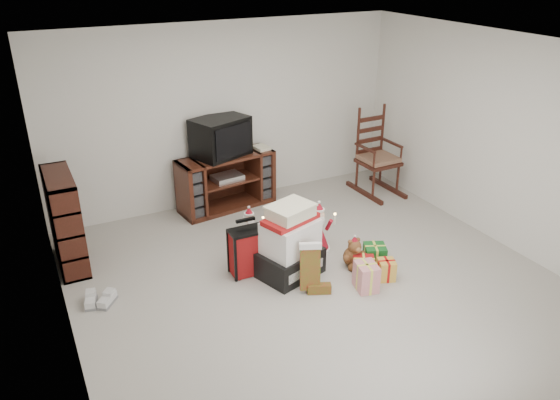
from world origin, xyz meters
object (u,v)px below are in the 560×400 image
at_px(red_suitcase, 250,251).
at_px(teddy_bear, 353,254).
at_px(tv_stand, 226,182).
at_px(gift_pile, 290,246).
at_px(rocking_chair, 375,162).
at_px(mrs_claus_figurine, 250,233).
at_px(santa_figurine, 318,232).
at_px(sneaker_pair, 99,300).
at_px(crt_television, 221,137).
at_px(gift_cluster, 377,267).
at_px(bookshelf, 65,222).

relative_size(red_suitcase, teddy_bear, 1.87).
relative_size(tv_stand, gift_pile, 1.67).
bearing_deg(rocking_chair, teddy_bear, -133.50).
distance_m(rocking_chair, teddy_bear, 2.25).
height_order(rocking_chair, mrs_claus_figurine, rocking_chair).
bearing_deg(teddy_bear, santa_figurine, 110.12).
relative_size(tv_stand, santa_figurine, 2.19).
bearing_deg(rocking_chair, sneaker_pair, -166.86).
bearing_deg(sneaker_pair, crt_television, 62.03).
bearing_deg(santa_figurine, gift_cluster, -70.29).
xyz_separation_m(teddy_bear, mrs_claus_figurine, (-0.90, 0.88, 0.06)).
relative_size(rocking_chair, gift_pile, 1.57).
distance_m(mrs_claus_figurine, crt_television, 1.51).
relative_size(rocking_chair, gift_cluster, 1.73).
relative_size(gift_cluster, crt_television, 0.90).
height_order(santa_figurine, gift_cluster, santa_figurine).
distance_m(gift_pile, red_suitcase, 0.46).
bearing_deg(gift_pile, rocking_chair, 16.22).
xyz_separation_m(tv_stand, crt_television, (-0.04, 0.03, 0.65)).
distance_m(mrs_claus_figurine, gift_cluster, 1.57).
bearing_deg(red_suitcase, gift_cluster, -28.69).
height_order(teddy_bear, gift_cluster, teddy_bear).
xyz_separation_m(red_suitcase, teddy_bear, (1.12, -0.39, -0.13)).
relative_size(tv_stand, mrs_claus_figurine, 2.49).
height_order(sneaker_pair, crt_television, crt_television).
xyz_separation_m(red_suitcase, gift_cluster, (1.23, -0.71, -0.16)).
bearing_deg(gift_cluster, crt_television, 109.14).
relative_size(rocking_chair, mrs_claus_figurine, 2.35).
xyz_separation_m(red_suitcase, santa_figurine, (0.94, 0.10, -0.03)).
xyz_separation_m(rocking_chair, teddy_bear, (-1.49, -1.66, -0.30)).
relative_size(tv_stand, rocking_chair, 1.06).
relative_size(tv_stand, crt_television, 1.65).
height_order(tv_stand, santa_figurine, tv_stand).
relative_size(santa_figurine, sneaker_pair, 1.72).
bearing_deg(tv_stand, rocking_chair, -19.46).
relative_size(gift_pile, red_suitcase, 1.31).
distance_m(tv_stand, teddy_bear, 2.25).
relative_size(bookshelf, mrs_claus_figurine, 1.96).
xyz_separation_m(teddy_bear, crt_television, (-0.75, 2.15, 0.88)).
distance_m(sneaker_pair, gift_cluster, 2.98).
height_order(bookshelf, mrs_claus_figurine, bookshelf).
xyz_separation_m(bookshelf, rocking_chair, (4.36, 0.15, -0.08)).
relative_size(red_suitcase, santa_figurine, 1.01).
height_order(rocking_chair, gift_pile, rocking_chair).
height_order(red_suitcase, crt_television, crt_television).
bearing_deg(red_suitcase, teddy_bear, -17.98).
distance_m(bookshelf, red_suitcase, 2.10).
height_order(gift_pile, crt_television, crt_television).
bearing_deg(rocking_chair, gift_cluster, -126.50).
height_order(gift_pile, gift_cluster, gift_pile).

